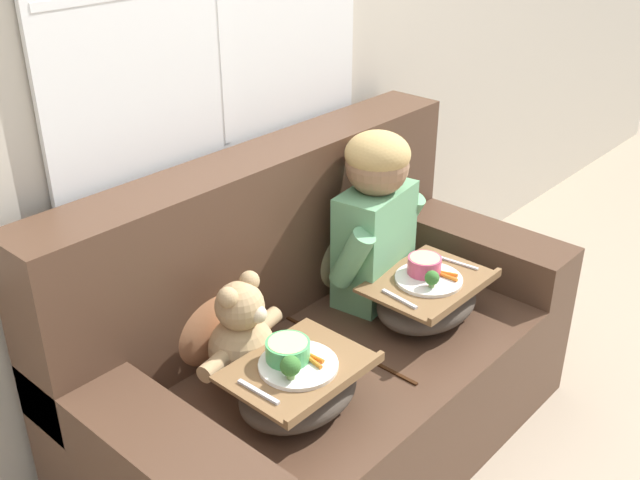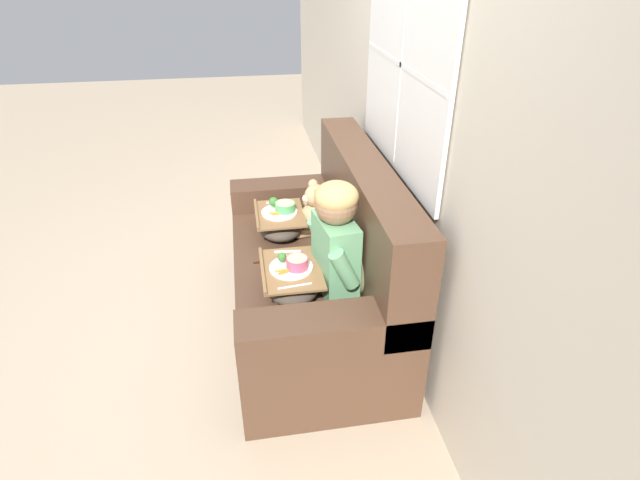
{
  "view_description": "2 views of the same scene",
  "coord_description": "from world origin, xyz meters",
  "px_view_note": "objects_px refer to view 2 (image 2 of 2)",
  "views": [
    {
      "loc": [
        -1.51,
        -1.29,
        1.85
      ],
      "look_at": [
        0.03,
        0.09,
        0.78
      ],
      "focal_mm": 42.0,
      "sensor_mm": 36.0,
      "label": 1
    },
    {
      "loc": [
        2.43,
        -0.34,
        2.01
      ],
      "look_at": [
        0.14,
        0.04,
        0.65
      ],
      "focal_mm": 28.0,
      "sensor_mm": 36.0,
      "label": 2
    }
  ],
  "objects_px": {
    "teddy_bear": "(316,211)",
    "lap_tray_child": "(291,279)",
    "lap_tray_teddy": "(280,222)",
    "couch": "(321,270)",
    "child_figure": "(336,233)",
    "throw_pillow_behind_child": "(365,258)",
    "throw_pillow_behind_teddy": "(341,206)"
  },
  "relations": [
    {
      "from": "throw_pillow_behind_child",
      "to": "lap_tray_child",
      "type": "height_order",
      "value": "throw_pillow_behind_child"
    },
    {
      "from": "child_figure",
      "to": "teddy_bear",
      "type": "xyz_separation_m",
      "value": [
        -0.62,
        -0.0,
        -0.19
      ]
    },
    {
      "from": "couch",
      "to": "throw_pillow_behind_child",
      "type": "bearing_deg",
      "value": 29.46
    },
    {
      "from": "lap_tray_child",
      "to": "teddy_bear",
      "type": "bearing_deg",
      "value": 160.18
    },
    {
      "from": "couch",
      "to": "lap_tray_teddy",
      "type": "distance_m",
      "value": 0.42
    },
    {
      "from": "throw_pillow_behind_child",
      "to": "throw_pillow_behind_teddy",
      "type": "bearing_deg",
      "value": 180.0
    },
    {
      "from": "throw_pillow_behind_child",
      "to": "child_figure",
      "type": "height_order",
      "value": "child_figure"
    },
    {
      "from": "teddy_bear",
      "to": "throw_pillow_behind_teddy",
      "type": "bearing_deg",
      "value": 90.33
    },
    {
      "from": "couch",
      "to": "child_figure",
      "type": "xyz_separation_m",
      "value": [
        0.31,
        0.02,
        0.42
      ]
    },
    {
      "from": "teddy_bear",
      "to": "lap_tray_teddy",
      "type": "xyz_separation_m",
      "value": [
        -0.0,
        -0.22,
        -0.06
      ]
    },
    {
      "from": "couch",
      "to": "lap_tray_child",
      "type": "xyz_separation_m",
      "value": [
        0.31,
        -0.21,
        0.17
      ]
    },
    {
      "from": "throw_pillow_behind_teddy",
      "to": "lap_tray_teddy",
      "type": "distance_m",
      "value": 0.39
    },
    {
      "from": "couch",
      "to": "lap_tray_teddy",
      "type": "relative_size",
      "value": 4.35
    },
    {
      "from": "teddy_bear",
      "to": "lap_tray_child",
      "type": "relative_size",
      "value": 0.88
    },
    {
      "from": "throw_pillow_behind_teddy",
      "to": "lap_tray_child",
      "type": "relative_size",
      "value": 0.88
    },
    {
      "from": "teddy_bear",
      "to": "couch",
      "type": "bearing_deg",
      "value": -2.87
    },
    {
      "from": "couch",
      "to": "lap_tray_child",
      "type": "bearing_deg",
      "value": -33.8
    },
    {
      "from": "throw_pillow_behind_teddy",
      "to": "lap_tray_teddy",
      "type": "height_order",
      "value": "throw_pillow_behind_teddy"
    },
    {
      "from": "lap_tray_child",
      "to": "throw_pillow_behind_child",
      "type": "bearing_deg",
      "value": 90.06
    },
    {
      "from": "throw_pillow_behind_child",
      "to": "lap_tray_teddy",
      "type": "distance_m",
      "value": 0.74
    },
    {
      "from": "lap_tray_child",
      "to": "lap_tray_teddy",
      "type": "height_order",
      "value": "lap_tray_teddy"
    },
    {
      "from": "lap_tray_child",
      "to": "lap_tray_teddy",
      "type": "bearing_deg",
      "value": 179.95
    },
    {
      "from": "teddy_bear",
      "to": "child_figure",
      "type": "bearing_deg",
      "value": 0.32
    },
    {
      "from": "throw_pillow_behind_teddy",
      "to": "lap_tray_child",
      "type": "distance_m",
      "value": 0.74
    },
    {
      "from": "throw_pillow_behind_child",
      "to": "child_figure",
      "type": "xyz_separation_m",
      "value": [
        0.0,
        -0.16,
        0.17
      ]
    },
    {
      "from": "child_figure",
      "to": "teddy_bear",
      "type": "distance_m",
      "value": 0.65
    },
    {
      "from": "throw_pillow_behind_teddy",
      "to": "lap_tray_teddy",
      "type": "relative_size",
      "value": 0.94
    },
    {
      "from": "throw_pillow_behind_child",
      "to": "lap_tray_teddy",
      "type": "xyz_separation_m",
      "value": [
        -0.63,
        -0.39,
        -0.08
      ]
    },
    {
      "from": "throw_pillow_behind_teddy",
      "to": "child_figure",
      "type": "bearing_deg",
      "value": -14.14
    },
    {
      "from": "throw_pillow_behind_teddy",
      "to": "child_figure",
      "type": "height_order",
      "value": "child_figure"
    },
    {
      "from": "throw_pillow_behind_child",
      "to": "teddy_bear",
      "type": "distance_m",
      "value": 0.65
    },
    {
      "from": "lap_tray_child",
      "to": "couch",
      "type": "bearing_deg",
      "value": 146.2
    }
  ]
}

